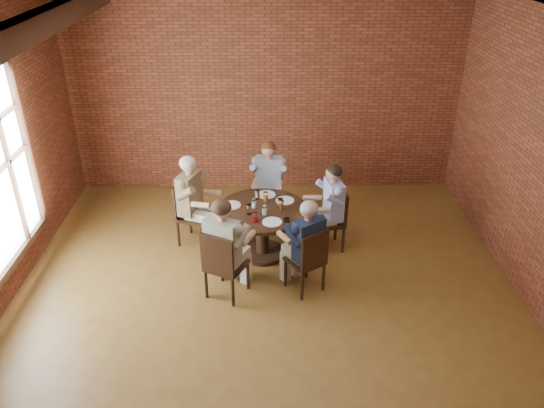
{
  "coord_description": "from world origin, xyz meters",
  "views": [
    {
      "loc": [
        -0.03,
        -5.1,
        4.29
      ],
      "look_at": [
        0.07,
        1.0,
        0.98
      ],
      "focal_mm": 35.0,
      "sensor_mm": 36.0,
      "label": 1
    }
  ],
  "objects_px": {
    "chair_d": "(222,263)",
    "chair_e": "(309,259)",
    "chair_c": "(189,210)",
    "diner_c": "(194,201)",
    "dining_table": "(262,223)",
    "diner_a": "(329,208)",
    "diner_b": "(269,183)",
    "smartphone": "(287,220)",
    "diner_e": "(305,246)",
    "diner_d": "(226,248)",
    "chair_a": "(334,217)",
    "chair_b": "(269,190)"
  },
  "relations": [
    {
      "from": "chair_e",
      "to": "diner_e",
      "type": "distance_m",
      "value": 0.17
    },
    {
      "from": "chair_a",
      "to": "diner_e",
      "type": "xyz_separation_m",
      "value": [
        -0.49,
        -0.99,
        0.15
      ]
    },
    {
      "from": "chair_b",
      "to": "chair_a",
      "type": "bearing_deg",
      "value": -36.99
    },
    {
      "from": "smartphone",
      "to": "chair_d",
      "type": "bearing_deg",
      "value": -144.24
    },
    {
      "from": "dining_table",
      "to": "diner_c",
      "type": "xyz_separation_m",
      "value": [
        -0.99,
        0.36,
        0.16
      ]
    },
    {
      "from": "dining_table",
      "to": "chair_c",
      "type": "distance_m",
      "value": 1.14
    },
    {
      "from": "dining_table",
      "to": "diner_b",
      "type": "distance_m",
      "value": 0.98
    },
    {
      "from": "diner_b",
      "to": "chair_e",
      "type": "relative_size",
      "value": 1.44
    },
    {
      "from": "diner_b",
      "to": "diner_c",
      "type": "height_order",
      "value": "diner_c"
    },
    {
      "from": "diner_c",
      "to": "chair_d",
      "type": "bearing_deg",
      "value": -139.74
    },
    {
      "from": "chair_e",
      "to": "smartphone",
      "type": "bearing_deg",
      "value": -98.53
    },
    {
      "from": "dining_table",
      "to": "diner_d",
      "type": "xyz_separation_m",
      "value": [
        -0.45,
        -0.89,
        0.16
      ]
    },
    {
      "from": "diner_b",
      "to": "chair_c",
      "type": "height_order",
      "value": "diner_b"
    },
    {
      "from": "chair_d",
      "to": "chair_c",
      "type": "bearing_deg",
      "value": -39.89
    },
    {
      "from": "chair_c",
      "to": "dining_table",
      "type": "bearing_deg",
      "value": -90.0
    },
    {
      "from": "diner_a",
      "to": "diner_c",
      "type": "height_order",
      "value": "diner_c"
    },
    {
      "from": "diner_d",
      "to": "chair_e",
      "type": "height_order",
      "value": "diner_d"
    },
    {
      "from": "diner_b",
      "to": "diner_c",
      "type": "xyz_separation_m",
      "value": [
        -1.08,
        -0.61,
        0.02
      ]
    },
    {
      "from": "diner_c",
      "to": "chair_c",
      "type": "bearing_deg",
      "value": 90.0
    },
    {
      "from": "chair_b",
      "to": "diner_d",
      "type": "xyz_separation_m",
      "value": [
        -0.56,
        -1.94,
        0.18
      ]
    },
    {
      "from": "diner_c",
      "to": "diner_a",
      "type": "bearing_deg",
      "value": -75.37
    },
    {
      "from": "chair_a",
      "to": "chair_b",
      "type": "height_order",
      "value": "chair_b"
    },
    {
      "from": "chair_c",
      "to": "smartphone",
      "type": "distance_m",
      "value": 1.58
    },
    {
      "from": "diner_b",
      "to": "chair_d",
      "type": "xyz_separation_m",
      "value": [
        -0.59,
        -1.93,
        -0.14
      ]
    },
    {
      "from": "diner_c",
      "to": "diner_b",
      "type": "bearing_deg",
      "value": -40.76
    },
    {
      "from": "diner_b",
      "to": "diner_e",
      "type": "relative_size",
      "value": 1.02
    },
    {
      "from": "dining_table",
      "to": "diner_a",
      "type": "height_order",
      "value": "diner_a"
    },
    {
      "from": "smartphone",
      "to": "chair_a",
      "type": "bearing_deg",
      "value": 32.7
    },
    {
      "from": "chair_e",
      "to": "chair_c",
      "type": "bearing_deg",
      "value": -71.28
    },
    {
      "from": "diner_b",
      "to": "chair_a",
      "type": "bearing_deg",
      "value": -33.79
    },
    {
      "from": "dining_table",
      "to": "chair_b",
      "type": "distance_m",
      "value": 1.06
    },
    {
      "from": "smartphone",
      "to": "diner_b",
      "type": "bearing_deg",
      "value": 97.13
    },
    {
      "from": "chair_a",
      "to": "chair_b",
      "type": "bearing_deg",
      "value": -143.35
    },
    {
      "from": "diner_a",
      "to": "chair_d",
      "type": "height_order",
      "value": "diner_a"
    },
    {
      "from": "dining_table",
      "to": "chair_e",
      "type": "height_order",
      "value": "chair_e"
    },
    {
      "from": "dining_table",
      "to": "diner_d",
      "type": "height_order",
      "value": "diner_d"
    },
    {
      "from": "chair_d",
      "to": "chair_e",
      "type": "distance_m",
      "value": 1.09
    },
    {
      "from": "chair_b",
      "to": "diner_b",
      "type": "height_order",
      "value": "diner_b"
    },
    {
      "from": "chair_b",
      "to": "chair_e",
      "type": "distance_m",
      "value": 1.97
    },
    {
      "from": "diner_a",
      "to": "chair_c",
      "type": "distance_m",
      "value": 2.04
    },
    {
      "from": "chair_d",
      "to": "chair_b",
      "type": "bearing_deg",
      "value": -79.52
    },
    {
      "from": "diner_b",
      "to": "smartphone",
      "type": "distance_m",
      "value": 1.3
    },
    {
      "from": "diner_e",
      "to": "smartphone",
      "type": "height_order",
      "value": "diner_e"
    },
    {
      "from": "diner_c",
      "to": "diner_e",
      "type": "height_order",
      "value": "diner_c"
    },
    {
      "from": "chair_b",
      "to": "diner_b",
      "type": "relative_size",
      "value": 0.7
    },
    {
      "from": "chair_c",
      "to": "diner_c",
      "type": "bearing_deg",
      "value": -90.0
    },
    {
      "from": "dining_table",
      "to": "chair_d",
      "type": "xyz_separation_m",
      "value": [
        -0.49,
        -0.97,
        -0.01
      ]
    },
    {
      "from": "chair_d",
      "to": "diner_e",
      "type": "xyz_separation_m",
      "value": [
        1.04,
        0.17,
        0.13
      ]
    },
    {
      "from": "dining_table",
      "to": "diner_e",
      "type": "bearing_deg",
      "value": -55.79
    },
    {
      "from": "diner_e",
      "to": "chair_c",
      "type": "bearing_deg",
      "value": -70.53
    }
  ]
}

